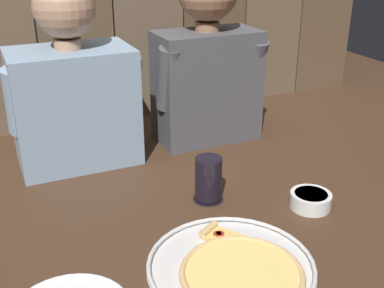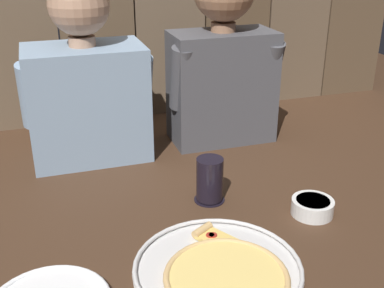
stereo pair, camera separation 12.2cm
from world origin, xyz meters
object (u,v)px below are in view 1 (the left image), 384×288
Objects in this scene: pizza_tray at (235,268)px; dipping_bowl at (311,199)px; diner_left at (72,83)px; drinking_glass at (208,179)px; diner_right at (207,54)px.

pizza_tray is 0.35m from dipping_bowl.
dipping_bowl is 0.19× the size of diner_left.
drinking_glass is at bearing -56.01° from diner_left.
diner_right is (-0.04, 0.54, 0.28)m from dipping_bowl.
dipping_bowl is (0.31, 0.15, 0.01)m from pizza_tray.
drinking_glass is 0.51m from diner_left.
diner_left reaches higher than drinking_glass.
diner_left is (-0.18, 0.70, 0.25)m from pizza_tray.
diner_left is at bearing 104.81° from pizza_tray.
diner_right is (0.18, 0.40, 0.24)m from drinking_glass.
diner_right reaches higher than diner_left.
diner_left is at bearing 132.33° from dipping_bowl.
dipping_bowl is (0.23, -0.15, -0.04)m from drinking_glass.
drinking_glass is 0.50m from diner_right.
diner_left reaches higher than dipping_bowl.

